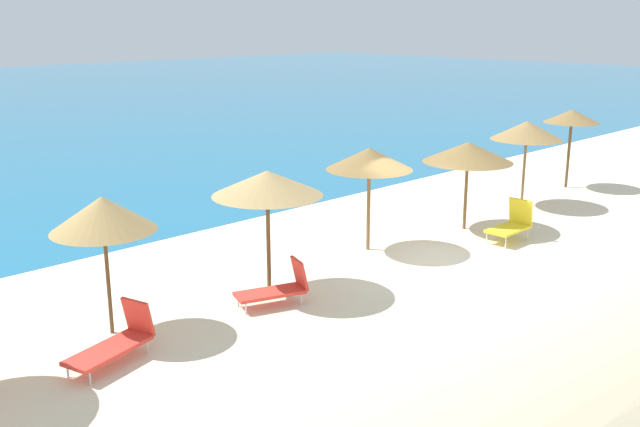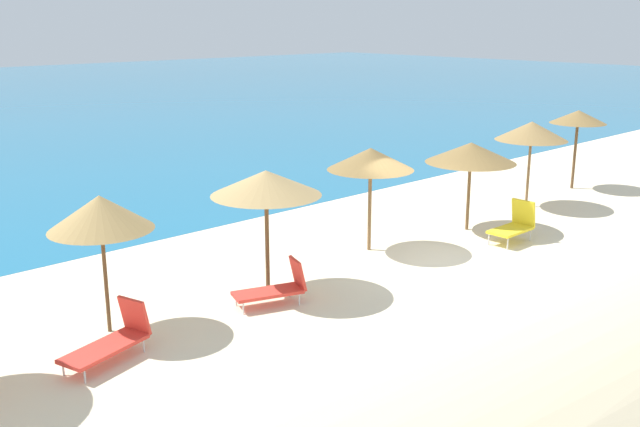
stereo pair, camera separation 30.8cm
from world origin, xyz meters
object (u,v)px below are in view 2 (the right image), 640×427
Objects in this scene: beach_umbrella_5 at (532,131)px; lounge_chair_0 at (514,225)px; lounge_chair_1 at (276,287)px; lounge_chair_3 at (112,339)px; beach_umbrella_1 at (100,213)px; beach_umbrella_3 at (371,159)px; beach_umbrella_4 at (471,153)px; beach_umbrella_2 at (266,183)px; beach_umbrella_6 at (578,117)px.

lounge_chair_0 is at bearing -153.03° from beach_umbrella_5.
beach_umbrella_5 is 4.49m from lounge_chair_0.
lounge_chair_3 is at bearing 109.27° from lounge_chair_1.
beach_umbrella_1 is 1.67× the size of lounge_chair_1.
lounge_chair_3 is (-7.87, -1.22, -2.02)m from beach_umbrella_3.
beach_umbrella_3 is 1.06× the size of beach_umbrella_4.
beach_umbrella_2 is 1.00× the size of beach_umbrella_5.
beach_umbrella_3 is at bearing 177.19° from beach_umbrella_5.
beach_umbrella_2 is 2.04× the size of lounge_chair_0.
beach_umbrella_5 is 3.47m from beach_umbrella_6.
beach_umbrella_6 is at bearing -0.32° from beach_umbrella_3.
beach_umbrella_3 is 4.77m from lounge_chair_1.
beach_umbrella_2 reaches higher than beach_umbrella_5.
beach_umbrella_2 is at bearing 179.42° from beach_umbrella_4.
beach_umbrella_1 is 3.95m from lounge_chair_1.
beach_umbrella_4 is 11.46m from lounge_chair_3.
beach_umbrella_4 is 0.91× the size of beach_umbrella_6.
beach_umbrella_1 is 0.99× the size of beach_umbrella_2.
beach_umbrella_6 is 2.07× the size of lounge_chair_0.
lounge_chair_1 is at bearing -175.42° from beach_umbrella_4.
beach_umbrella_1 is at bearing 172.71° from beach_umbrella_2.
beach_umbrella_3 is 3.48m from beach_umbrella_4.
beach_umbrella_1 is 1.07× the size of beach_umbrella_4.
lounge_chair_0 is 0.83× the size of lounge_chair_1.
beach_umbrella_5 is at bearing -102.37° from lounge_chair_3.
beach_umbrella_4 is 2.34m from lounge_chair_0.
beach_umbrella_4 is 0.92× the size of beach_umbrella_5.
beach_umbrella_1 is 14.35m from beach_umbrella_5.
beach_umbrella_5 is (10.80, 0.20, -0.03)m from beach_umbrella_2.
beach_umbrella_6 is 7.65m from lounge_chair_0.
beach_umbrella_2 reaches higher than lounge_chair_3.
beach_umbrella_4 is 7.81m from lounge_chair_1.
lounge_chair_1 is at bearing -105.82° from lounge_chair_3.
beach_umbrella_4 is at bearing -102.70° from lounge_chair_3.
lounge_chair_0 is (3.38, -2.18, -1.92)m from beach_umbrella_3.
beach_umbrella_3 is (3.82, 0.54, -0.06)m from beach_umbrella_2.
beach_umbrella_2 is 3.86m from beach_umbrella_3.
beach_umbrella_5 is 0.99× the size of beach_umbrella_6.
lounge_chair_0 is (-3.60, -1.83, -1.95)m from beach_umbrella_5.
beach_umbrella_3 is 2.01× the size of lounge_chair_0.
lounge_chair_1 is (-11.13, -0.88, -2.05)m from beach_umbrella_5.
beach_umbrella_3 is 4.45m from lounge_chair_0.
lounge_chair_0 is (7.20, -1.63, -1.98)m from beach_umbrella_2.
beach_umbrella_1 is 11.11m from lounge_chair_0.
beach_umbrella_1 is 2.34m from lounge_chair_3.
lounge_chair_0 is at bearing -163.30° from beach_umbrella_6.
beach_umbrella_3 is 10.44m from beach_umbrella_6.
beach_umbrella_2 is 14.26m from beach_umbrella_6.
beach_umbrella_4 is (3.42, -0.62, -0.18)m from beach_umbrella_3.
beach_umbrella_6 is 18.47m from lounge_chair_3.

